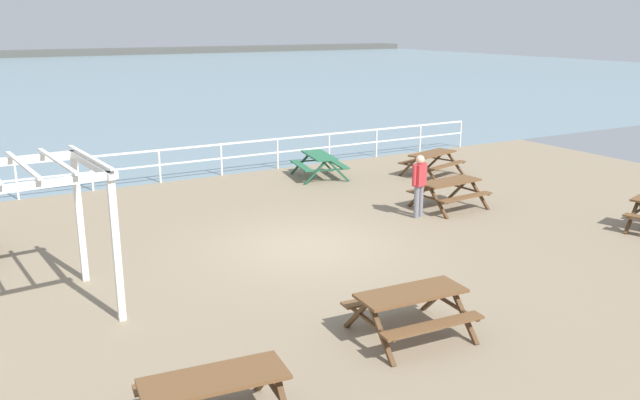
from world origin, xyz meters
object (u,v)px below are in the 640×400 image
at_px(picnic_table_corner, 215,391).
at_px(visitor, 419,182).
at_px(lattice_pergola, 27,204).
at_px(picnic_table_mid_centre, 319,160).
at_px(picnic_table_near_right, 449,187).
at_px(picnic_table_far_right, 432,158).
at_px(picnic_table_near_left, 411,302).

distance_m(picnic_table_corner, visitor, 10.19).
bearing_deg(lattice_pergola, picnic_table_mid_centre, 29.96).
xyz_separation_m(picnic_table_near_right, visitor, (-1.28, -0.28, 0.36)).
relative_size(picnic_table_far_right, picnic_table_corner, 1.09).
bearing_deg(picnic_table_corner, picnic_table_mid_centre, 61.32).
height_order(picnic_table_near_left, picnic_table_mid_centre, same).
relative_size(picnic_table_near_left, picnic_table_near_right, 0.99).
bearing_deg(picnic_table_near_right, picnic_table_far_right, 53.11).
distance_m(visitor, lattice_pergola, 9.63).
bearing_deg(picnic_table_near_right, picnic_table_mid_centre, 100.23).
height_order(picnic_table_mid_centre, picnic_table_corner, same).
height_order(picnic_table_near_right, visitor, visitor).
xyz_separation_m(picnic_table_mid_centre, visitor, (0.00, -5.23, 0.36)).
distance_m(picnic_table_near_left, picnic_table_near_right, 7.93).
bearing_deg(picnic_table_near_left, picnic_table_corner, -162.50).
bearing_deg(picnic_table_far_right, picnic_table_mid_centre, 139.16).
height_order(picnic_table_far_right, visitor, visitor).
height_order(picnic_table_far_right, lattice_pergola, lattice_pergola).
distance_m(picnic_table_near_right, picnic_table_mid_centre, 5.12).
height_order(picnic_table_near_right, picnic_table_corner, same).
distance_m(picnic_table_mid_centre, picnic_table_far_right, 3.78).
xyz_separation_m(picnic_table_near_left, picnic_table_corner, (-3.72, -0.90, 0.00)).
relative_size(picnic_table_near_left, picnic_table_mid_centre, 0.92).
xyz_separation_m(picnic_table_mid_centre, picnic_table_corner, (-8.05, -11.45, 0.00)).
height_order(picnic_table_near_right, picnic_table_far_right, same).
distance_m(picnic_table_far_right, picnic_table_corner, 15.13).
distance_m(picnic_table_near_left, visitor, 6.87).
bearing_deg(picnic_table_near_left, picnic_table_near_right, 48.74).
bearing_deg(picnic_table_mid_centre, picnic_table_near_left, 169.27).
xyz_separation_m(picnic_table_near_right, lattice_pergola, (-10.75, -1.65, 1.41)).
height_order(picnic_table_mid_centre, lattice_pergola, lattice_pergola).
bearing_deg(lattice_pergola, picnic_table_near_left, -42.48).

